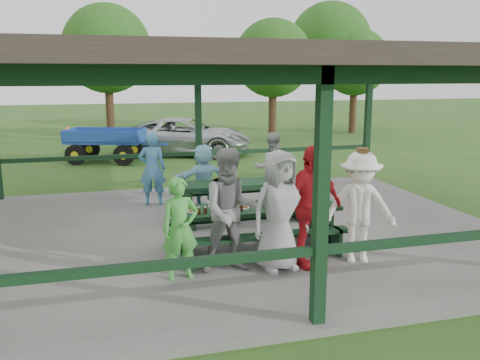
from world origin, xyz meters
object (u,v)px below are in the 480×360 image
object	(u,v)px
picnic_table_far	(240,195)
farm_trailer	(106,144)
contestant_green	(180,229)
spectator_lblue	(203,178)
spectator_grey	(271,168)
contestant_white_fedora	(360,207)
spectator_blue	(152,169)
contestant_grey_left	(231,211)
pickup_truck	(186,136)
contestant_grey_mid	(279,211)
contestant_red	(310,207)
picnic_table_near	(256,223)

from	to	relation	value
picnic_table_far	farm_trailer	bearing A→B (deg)	107.25
contestant_green	farm_trailer	xyz separation A→B (m)	(-0.92, 11.11, -0.23)
spectator_lblue	spectator_grey	distance (m)	1.64
contestant_white_fedora	spectator_blue	distance (m)	5.21
contestant_white_fedora	farm_trailer	distance (m)	11.77
contestant_grey_left	pickup_truck	xyz separation A→B (m)	(1.24, 11.95, -0.34)
contestant_grey_mid	contestant_white_fedora	size ratio (longest dim) A/B	1.01
picnic_table_far	pickup_truck	bearing A→B (deg)	87.71
contestant_grey_left	spectator_blue	bearing A→B (deg)	101.69
contestant_grey_left	spectator_blue	world-z (taller)	contestant_grey_left
contestant_green	spectator_lblue	bearing A→B (deg)	67.22
pickup_truck	contestant_red	bearing A→B (deg)	-157.79
spectator_blue	picnic_table_near	bearing A→B (deg)	118.50
spectator_grey	contestant_grey_left	bearing A→B (deg)	71.45
spectator_blue	contestant_red	bearing A→B (deg)	121.34
contestant_white_fedora	picnic_table_near	bearing A→B (deg)	167.57
picnic_table_far	pickup_truck	distance (m)	9.19
contestant_green	contestant_red	xyz separation A→B (m)	(1.99, -0.02, 0.19)
contestant_green	farm_trailer	bearing A→B (deg)	88.16
picnic_table_near	contestant_green	distance (m)	1.65
picnic_table_near	contestant_white_fedora	size ratio (longest dim) A/B	1.55
picnic_table_far	spectator_blue	distance (m)	2.25
spectator_blue	spectator_grey	distance (m)	2.69
contestant_red	contestant_white_fedora	world-z (taller)	contestant_red
contestant_green	farm_trailer	distance (m)	11.15
picnic_table_near	farm_trailer	bearing A→B (deg)	102.69
picnic_table_far	spectator_blue	bearing A→B (deg)	136.85
contestant_green	farm_trailer	size ratio (longest dim) A/B	0.42
contestant_grey_left	picnic_table_far	bearing A→B (deg)	74.33
contestant_grey_left	contestant_red	size ratio (longest dim) A/B	0.99
spectator_lblue	contestant_white_fedora	bearing A→B (deg)	95.49
contestant_grey_mid	spectator_blue	distance (m)	4.64
spectator_blue	pickup_truck	world-z (taller)	spectator_blue
picnic_table_far	spectator_lblue	bearing A→B (deg)	129.70
spectator_lblue	farm_trailer	bearing A→B (deg)	-95.94
contestant_grey_left	spectator_lblue	world-z (taller)	contestant_grey_left
contestant_grey_mid	spectator_grey	world-z (taller)	contestant_grey_mid
contestant_white_fedora	farm_trailer	size ratio (longest dim) A/B	0.51
contestant_grey_mid	picnic_table_near	bearing A→B (deg)	85.51
farm_trailer	contestant_white_fedora	bearing A→B (deg)	-52.59
contestant_green	contestant_grey_left	size ratio (longest dim) A/B	0.80
spectator_blue	pickup_truck	xyz separation A→B (m)	(1.99, 7.66, -0.24)
contestant_green	spectator_grey	xyz separation A→B (m)	(2.66, 3.82, 0.07)
spectator_grey	spectator_blue	bearing A→B (deg)	-3.59
picnic_table_near	spectator_lblue	distance (m)	2.77
picnic_table_far	picnic_table_near	bearing A→B (deg)	-97.30
pickup_truck	contestant_white_fedora	bearing A→B (deg)	-153.89
spectator_grey	farm_trailer	world-z (taller)	spectator_grey
picnic_table_far	contestant_red	distance (m)	2.93
picnic_table_far	contestant_grey_mid	distance (m)	2.93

